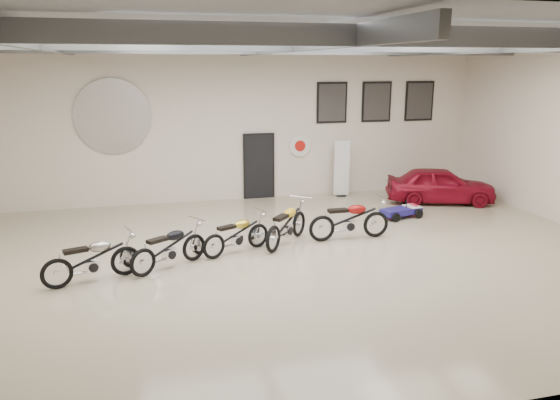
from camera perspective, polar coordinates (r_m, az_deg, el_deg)
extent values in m
cube|color=tan|center=(12.58, 1.37, -6.15)|extent=(16.00, 12.00, 0.01)
cube|color=slate|center=(11.83, 1.51, 17.22)|extent=(16.00, 12.00, 0.01)
cube|color=beige|center=(17.76, -3.89, 8.04)|extent=(16.00, 0.02, 5.00)
cube|color=black|center=(18.01, -2.22, 3.48)|extent=(0.92, 0.08, 2.10)
imported|color=maroon|center=(18.21, 16.42, 1.51)|extent=(2.38, 3.65, 1.16)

